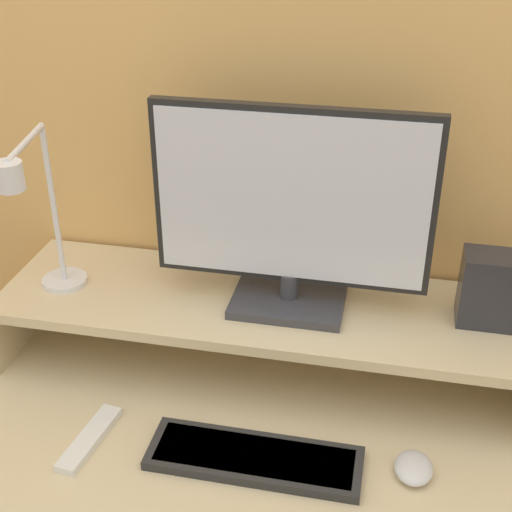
{
  "coord_description": "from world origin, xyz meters",
  "views": [
    {
      "loc": [
        0.25,
        -0.67,
        1.68
      ],
      "look_at": [
        0.02,
        0.39,
        1.09
      ],
      "focal_mm": 50.0,
      "sensor_mm": 36.0,
      "label": 1
    }
  ],
  "objects_px": {
    "desk_lamp": "(40,220)",
    "mouse": "(414,468)",
    "monitor": "(291,211)",
    "keyboard": "(254,458)",
    "router_dock": "(495,290)",
    "remote_control": "(90,439)"
  },
  "relations": [
    {
      "from": "desk_lamp",
      "to": "mouse",
      "type": "distance_m",
      "value": 0.82
    },
    {
      "from": "monitor",
      "to": "keyboard",
      "type": "relative_size",
      "value": 1.4
    },
    {
      "from": "monitor",
      "to": "mouse",
      "type": "xyz_separation_m",
      "value": [
        0.27,
        -0.26,
        -0.35
      ]
    },
    {
      "from": "router_dock",
      "to": "remote_control",
      "type": "distance_m",
      "value": 0.81
    },
    {
      "from": "monitor",
      "to": "desk_lamp",
      "type": "height_order",
      "value": "monitor"
    },
    {
      "from": "keyboard",
      "to": "remote_control",
      "type": "height_order",
      "value": "keyboard"
    },
    {
      "from": "monitor",
      "to": "keyboard",
      "type": "height_order",
      "value": "monitor"
    },
    {
      "from": "monitor",
      "to": "router_dock",
      "type": "xyz_separation_m",
      "value": [
        0.39,
        0.02,
        -0.13
      ]
    },
    {
      "from": "mouse",
      "to": "keyboard",
      "type": "bearing_deg",
      "value": -173.89
    },
    {
      "from": "router_dock",
      "to": "mouse",
      "type": "distance_m",
      "value": 0.37
    },
    {
      "from": "monitor",
      "to": "remote_control",
      "type": "height_order",
      "value": "monitor"
    },
    {
      "from": "desk_lamp",
      "to": "router_dock",
      "type": "bearing_deg",
      "value": 7.8
    },
    {
      "from": "keyboard",
      "to": "remote_control",
      "type": "xyz_separation_m",
      "value": [
        -0.31,
        -0.01,
        -0.0
      ]
    },
    {
      "from": "router_dock",
      "to": "mouse",
      "type": "bearing_deg",
      "value": -114.17
    },
    {
      "from": "keyboard",
      "to": "mouse",
      "type": "relative_size",
      "value": 4.57
    },
    {
      "from": "desk_lamp",
      "to": "remote_control",
      "type": "height_order",
      "value": "desk_lamp"
    },
    {
      "from": "monitor",
      "to": "desk_lamp",
      "type": "xyz_separation_m",
      "value": [
        -0.47,
        -0.1,
        -0.02
      ]
    },
    {
      "from": "desk_lamp",
      "to": "keyboard",
      "type": "bearing_deg",
      "value": -22.73
    },
    {
      "from": "monitor",
      "to": "remote_control",
      "type": "xyz_separation_m",
      "value": [
        -0.32,
        -0.31,
        -0.35
      ]
    },
    {
      "from": "keyboard",
      "to": "remote_control",
      "type": "relative_size",
      "value": 2.15
    },
    {
      "from": "router_dock",
      "to": "remote_control",
      "type": "height_order",
      "value": "router_dock"
    },
    {
      "from": "mouse",
      "to": "remote_control",
      "type": "height_order",
      "value": "mouse"
    }
  ]
}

